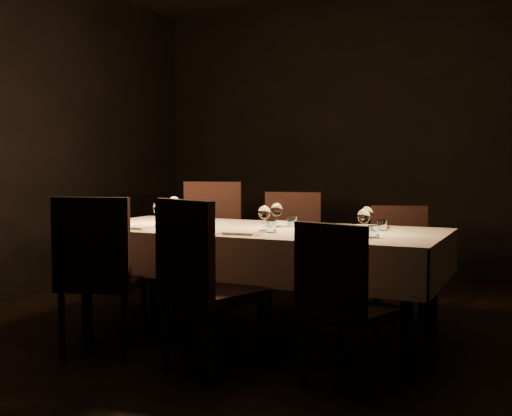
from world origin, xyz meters
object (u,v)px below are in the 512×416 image
at_px(chair_near_right, 341,297).
at_px(chair_far_left, 209,239).
at_px(dining_table, 256,239).
at_px(chair_near_left, 99,269).
at_px(chair_far_right, 399,258).
at_px(chair_far_center, 290,246).
at_px(chair_near_center, 202,279).

relative_size(chair_near_right, chair_far_left, 0.86).
distance_m(dining_table, chair_near_left, 1.07).
bearing_deg(chair_near_right, dining_table, -24.76).
bearing_deg(chair_near_left, chair_far_right, -151.74).
bearing_deg(chair_far_left, chair_far_right, -11.71).
xyz_separation_m(chair_far_left, chair_far_center, (0.70, 0.10, -0.04)).
distance_m(dining_table, chair_near_center, 0.83).
bearing_deg(chair_near_left, chair_far_left, -105.91).
height_order(chair_far_left, chair_far_right, chair_far_left).
xyz_separation_m(dining_table, chair_far_right, (0.81, 0.82, -0.19)).
relative_size(chair_far_left, chair_far_center, 1.08).
relative_size(chair_near_center, chair_far_right, 1.14).
height_order(chair_far_left, chair_far_center, chair_far_left).
height_order(chair_near_center, chair_far_left, chair_far_left).
distance_m(chair_far_center, chair_far_right, 0.89).
distance_m(dining_table, chair_far_left, 1.08).
xyz_separation_m(dining_table, chair_far_left, (-0.78, 0.74, -0.12)).
height_order(chair_near_left, chair_near_center, chair_near_center).
distance_m(dining_table, chair_far_center, 0.86).
bearing_deg(chair_far_right, chair_near_left, -150.47).
relative_size(dining_table, chair_near_center, 2.51).
distance_m(chair_far_left, chair_far_right, 1.59).
bearing_deg(chair_near_center, dining_table, -65.44).
bearing_deg(chair_far_right, chair_far_center, 162.07).
height_order(chair_near_right, chair_far_center, chair_far_center).
relative_size(chair_near_left, chair_far_left, 0.96).
bearing_deg(chair_far_left, chair_far_center, -6.29).
distance_m(dining_table, chair_near_right, 1.14).
distance_m(chair_far_left, chair_far_center, 0.71).
xyz_separation_m(chair_near_left, chair_far_left, (-0.05, 1.51, 0.02)).
xyz_separation_m(chair_near_left, chair_far_center, (0.65, 1.61, -0.02)).
distance_m(chair_near_center, chair_near_right, 0.80).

